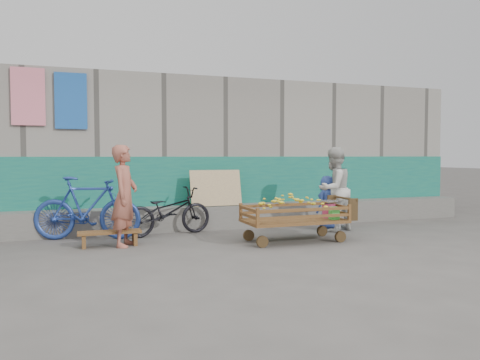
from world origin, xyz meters
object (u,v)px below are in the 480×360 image
object	(u,v)px
banana_cart	(293,210)
bicycle_dark	(168,211)
child	(327,202)
bench	(110,235)
woman	(334,189)
bicycle_blue	(87,208)
vendor_man	(125,196)

from	to	relation	value
banana_cart	bicycle_dark	size ratio (longest dim) A/B	1.11
child	bicycle_dark	world-z (taller)	child
bench	child	bearing A→B (deg)	5.35
bench	bicycle_dark	size ratio (longest dim) A/B	0.59
woman	bicycle_dark	xyz separation A→B (m)	(-3.03, 0.56, -0.36)
bicycle_blue	child	bearing A→B (deg)	-78.62
bicycle_blue	bench	bearing A→B (deg)	-140.48
bench	bicycle_dark	xyz separation A→B (m)	(1.06, 0.71, 0.25)
woman	bench	bearing A→B (deg)	-19.53
bicycle_dark	bicycle_blue	size ratio (longest dim) A/B	0.91
vendor_man	bicycle_dark	distance (m)	1.19
vendor_man	woman	distance (m)	3.86
banana_cart	bicycle_dark	bearing A→B (deg)	144.40
woman	bicycle_blue	bearing A→B (deg)	-28.89
vendor_man	child	bearing A→B (deg)	-59.54
bench	child	world-z (taller)	child
bench	woman	size ratio (longest dim) A/B	0.61
child	bicycle_dark	distance (m)	3.05
banana_cart	woman	size ratio (longest dim) A/B	1.15
bench	bicycle_dark	distance (m)	1.30
child	bicycle_dark	bearing A→B (deg)	-30.71
woman	banana_cart	bearing A→B (deg)	9.86
banana_cart	vendor_man	distance (m)	2.71
banana_cart	child	size ratio (longest dim) A/B	1.75
bicycle_dark	woman	bearing A→B (deg)	-113.12
banana_cart	bench	world-z (taller)	banana_cart
bicycle_blue	woman	bearing A→B (deg)	-81.67
bench	child	distance (m)	4.12
banana_cart	bicycle_blue	distance (m)	3.45
banana_cart	bench	bearing A→B (deg)	168.36
child	vendor_man	bearing A→B (deg)	-17.84
vendor_man	bicycle_dark	world-z (taller)	vendor_man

